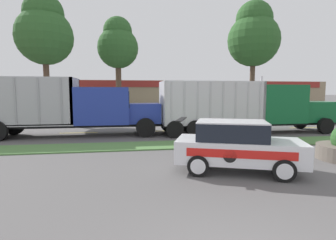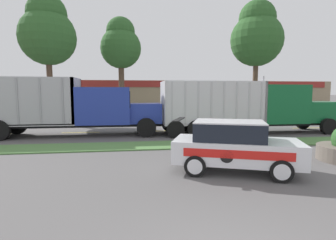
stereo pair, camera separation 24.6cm
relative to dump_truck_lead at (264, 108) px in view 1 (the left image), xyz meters
name	(u,v)px [view 1 (the left image)]	position (x,y,z in m)	size (l,w,h in m)	color
grass_verge	(160,145)	(-7.24, -3.32, -1.56)	(120.00, 1.97, 0.06)	#517F42
centre_line_3	(79,133)	(-11.93, 1.67, -1.59)	(2.40, 0.14, 0.01)	yellow
centre_line_4	(161,131)	(-6.53, 1.67, -1.59)	(2.40, 0.14, 0.01)	yellow
centre_line_5	(236,129)	(-1.13, 1.67, -1.59)	(2.40, 0.14, 0.01)	yellow
centre_line_6	(305,128)	(4.27, 1.67, -1.59)	(2.40, 0.14, 0.01)	yellow
dump_truck_lead	(264,108)	(0.00, 0.00, 0.00)	(11.57, 2.76, 3.59)	black
dump_truck_trail	(83,109)	(-11.44, 0.40, 0.01)	(10.90, 2.60, 3.46)	black
rally_car	(236,145)	(-5.28, -7.83, -0.73)	(4.37, 3.03, 1.71)	white
store_building_backdrop	(174,96)	(-1.58, 23.70, 0.49)	(41.63, 12.10, 4.17)	#9E896B
tree_behind_centre	(254,35)	(3.23, 8.17, 6.43)	(4.91, 4.91, 11.25)	brown
tree_behind_right	(118,45)	(-9.65, 12.78, 6.05)	(4.27, 4.27, 10.50)	brown
tree_behind_far_right	(44,31)	(-15.47, 7.75, 6.06)	(4.64, 4.64, 10.71)	brown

